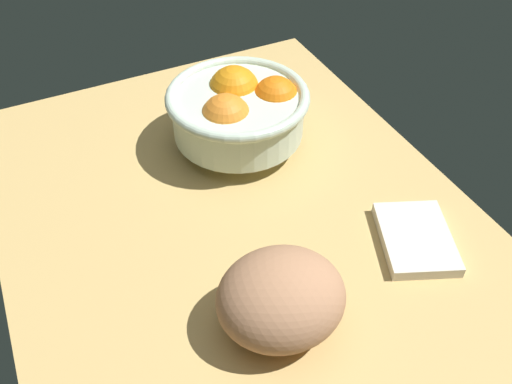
% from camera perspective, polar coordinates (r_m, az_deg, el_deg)
% --- Properties ---
extents(ground_plane, '(0.75, 0.62, 0.03)m').
position_cam_1_polar(ground_plane, '(0.77, -2.60, -2.00)').
color(ground_plane, tan).
extents(fruit_bowl, '(0.21, 0.21, 0.11)m').
position_cam_1_polar(fruit_bowl, '(0.82, -1.74, 8.69)').
color(fruit_bowl, silver).
rests_on(fruit_bowl, ground).
extents(bread_loaf, '(0.15, 0.16, 0.10)m').
position_cam_1_polar(bread_loaf, '(0.60, 2.63, -11.05)').
color(bread_loaf, tan).
rests_on(bread_loaf, ground).
extents(napkin_folded, '(0.14, 0.13, 0.02)m').
position_cam_1_polar(napkin_folded, '(0.74, 16.42, -4.70)').
color(napkin_folded, silver).
rests_on(napkin_folded, ground).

